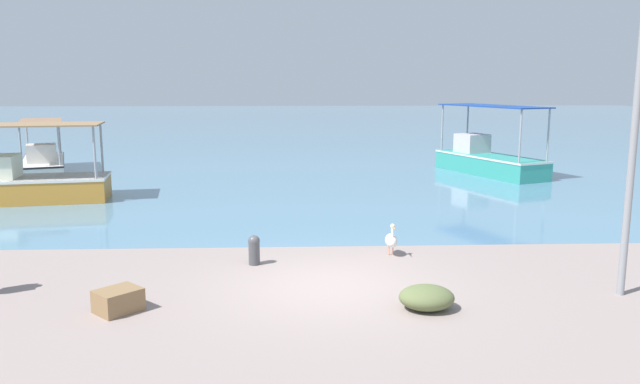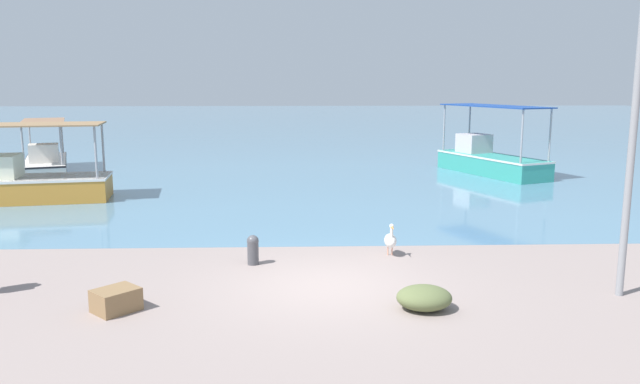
{
  "view_description": "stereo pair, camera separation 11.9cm",
  "coord_description": "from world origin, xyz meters",
  "px_view_note": "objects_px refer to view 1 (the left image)",
  "views": [
    {
      "loc": [
        -0.66,
        -12.05,
        4.06
      ],
      "look_at": [
        0.08,
        5.53,
        0.93
      ],
      "focal_mm": 35.0,
      "sensor_mm": 36.0,
      "label": 1
    },
    {
      "loc": [
        -0.55,
        -12.05,
        4.06
      ],
      "look_at": [
        0.08,
        5.53,
        0.93
      ],
      "focal_mm": 35.0,
      "sensor_mm": 36.0,
      "label": 2
    }
  ],
  "objects_px": {
    "lamp_post": "(636,114)",
    "fishing_boat_far_right": "(43,161)",
    "fishing_boat_near_left": "(488,159)",
    "mooring_bollard": "(254,249)",
    "pelican": "(391,240)",
    "net_pile": "(427,298)",
    "cargo_crate": "(118,300)",
    "fishing_boat_far_left": "(32,183)"
  },
  "relations": [
    {
      "from": "cargo_crate",
      "to": "net_pile",
      "type": "bearing_deg",
      "value": -1.17
    },
    {
      "from": "fishing_boat_far_right",
      "to": "fishing_boat_near_left",
      "type": "bearing_deg",
      "value": -3.13
    },
    {
      "from": "fishing_boat_far_left",
      "to": "mooring_bollard",
      "type": "relative_size",
      "value": 7.42
    },
    {
      "from": "pelican",
      "to": "cargo_crate",
      "type": "xyz_separation_m",
      "value": [
        -5.44,
        -3.44,
        -0.17
      ]
    },
    {
      "from": "mooring_bollard",
      "to": "cargo_crate",
      "type": "distance_m",
      "value": 3.61
    },
    {
      "from": "mooring_bollard",
      "to": "lamp_post",
      "type": "bearing_deg",
      "value": -17.77
    },
    {
      "from": "net_pile",
      "to": "cargo_crate",
      "type": "xyz_separation_m",
      "value": [
        -5.53,
        0.11,
        -0.01
      ]
    },
    {
      "from": "lamp_post",
      "to": "fishing_boat_far_right",
      "type": "bearing_deg",
      "value": 135.86
    },
    {
      "from": "lamp_post",
      "to": "mooring_bollard",
      "type": "relative_size",
      "value": 9.24
    },
    {
      "from": "fishing_boat_far_right",
      "to": "net_pile",
      "type": "height_order",
      "value": "fishing_boat_far_right"
    },
    {
      "from": "fishing_boat_far_right",
      "to": "cargo_crate",
      "type": "xyz_separation_m",
      "value": [
        8.12,
        -17.55,
        -0.33
      ]
    },
    {
      "from": "fishing_boat_near_left",
      "to": "cargo_crate",
      "type": "bearing_deg",
      "value": -125.59
    },
    {
      "from": "fishing_boat_far_right",
      "to": "pelican",
      "type": "bearing_deg",
      "value": -46.16
    },
    {
      "from": "lamp_post",
      "to": "cargo_crate",
      "type": "height_order",
      "value": "lamp_post"
    },
    {
      "from": "pelican",
      "to": "mooring_bollard",
      "type": "bearing_deg",
      "value": -169.02
    },
    {
      "from": "fishing_boat_near_left",
      "to": "net_pile",
      "type": "distance_m",
      "value": 17.72
    },
    {
      "from": "lamp_post",
      "to": "mooring_bollard",
      "type": "height_order",
      "value": "lamp_post"
    },
    {
      "from": "pelican",
      "to": "mooring_bollard",
      "type": "distance_m",
      "value": 3.25
    },
    {
      "from": "fishing_boat_near_left",
      "to": "mooring_bollard",
      "type": "xyz_separation_m",
      "value": [
        -9.54,
        -13.65,
        -0.31
      ]
    },
    {
      "from": "fishing_boat_far_right",
      "to": "mooring_bollard",
      "type": "distance_m",
      "value": 18.02
    },
    {
      "from": "lamp_post",
      "to": "cargo_crate",
      "type": "relative_size",
      "value": 8.41
    },
    {
      "from": "lamp_post",
      "to": "pelican",
      "type": "bearing_deg",
      "value": 143.87
    },
    {
      "from": "fishing_boat_near_left",
      "to": "lamp_post",
      "type": "relative_size",
      "value": 0.96
    },
    {
      "from": "mooring_bollard",
      "to": "pelican",
      "type": "bearing_deg",
      "value": 10.98
    },
    {
      "from": "fishing_boat_far_left",
      "to": "lamp_post",
      "type": "xyz_separation_m",
      "value": [
        15.26,
        -10.2,
        2.84
      ]
    },
    {
      "from": "fishing_boat_far_right",
      "to": "pelican",
      "type": "height_order",
      "value": "fishing_boat_far_right"
    },
    {
      "from": "fishing_boat_far_left",
      "to": "pelican",
      "type": "bearing_deg",
      "value": -32.87
    },
    {
      "from": "fishing_boat_near_left",
      "to": "pelican",
      "type": "bearing_deg",
      "value": -115.97
    },
    {
      "from": "lamp_post",
      "to": "net_pile",
      "type": "height_order",
      "value": "lamp_post"
    },
    {
      "from": "fishing_boat_far_right",
      "to": "lamp_post",
      "type": "distance_m",
      "value": 24.65
    },
    {
      "from": "fishing_boat_far_right",
      "to": "mooring_bollard",
      "type": "bearing_deg",
      "value": -54.88
    },
    {
      "from": "fishing_boat_far_right",
      "to": "pelican",
      "type": "xyz_separation_m",
      "value": [
        13.55,
        -14.12,
        -0.16
      ]
    },
    {
      "from": "fishing_boat_far_left",
      "to": "mooring_bollard",
      "type": "bearing_deg",
      "value": -44.38
    },
    {
      "from": "pelican",
      "to": "mooring_bollard",
      "type": "xyz_separation_m",
      "value": [
        -3.19,
        -0.62,
        -0.02
      ]
    },
    {
      "from": "pelican",
      "to": "cargo_crate",
      "type": "bearing_deg",
      "value": -147.71
    },
    {
      "from": "pelican",
      "to": "cargo_crate",
      "type": "height_order",
      "value": "pelican"
    },
    {
      "from": "fishing_boat_far_right",
      "to": "pelican",
      "type": "distance_m",
      "value": 19.57
    },
    {
      "from": "mooring_bollard",
      "to": "cargo_crate",
      "type": "height_order",
      "value": "mooring_bollard"
    },
    {
      "from": "fishing_boat_near_left",
      "to": "pelican",
      "type": "relative_size",
      "value": 7.47
    },
    {
      "from": "fishing_boat_near_left",
      "to": "fishing_boat_far_right",
      "type": "relative_size",
      "value": 1.02
    },
    {
      "from": "fishing_boat_near_left",
      "to": "lamp_post",
      "type": "bearing_deg",
      "value": -98.34
    },
    {
      "from": "net_pile",
      "to": "lamp_post",
      "type": "bearing_deg",
      "value": 9.05
    }
  ]
}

